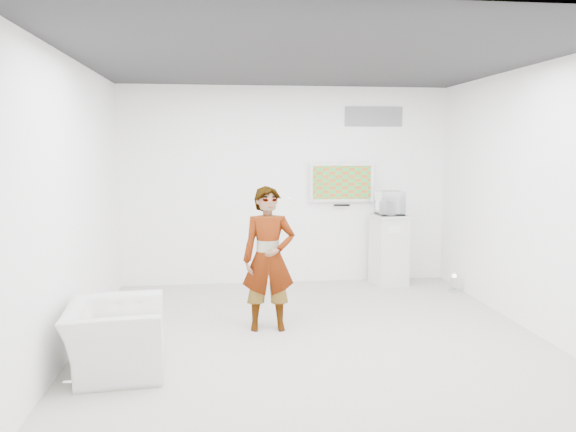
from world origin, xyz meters
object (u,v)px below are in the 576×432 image
object	(u,v)px
person	(269,259)
armchair	(116,338)
tv	(341,182)
pedestal	(389,250)
floor_uplight	(454,283)

from	to	relation	value
person	armchair	xyz separation A→B (m)	(-1.52, -1.06, -0.50)
tv	armchair	bearing A→B (deg)	-130.88
tv	armchair	distance (m)	4.49
armchair	pedestal	xyz separation A→B (m)	(3.51, 2.97, 0.21)
person	floor_uplight	distance (m)	3.20
pedestal	tv	bearing A→B (deg)	156.55
armchair	floor_uplight	bearing A→B (deg)	-65.96
person	floor_uplight	size ratio (longest dim) A/B	6.69
tv	floor_uplight	bearing A→B (deg)	-29.30
pedestal	floor_uplight	distance (m)	1.06
armchair	pedestal	world-z (taller)	pedestal
armchair	pedestal	bearing A→B (deg)	-55.00
pedestal	floor_uplight	xyz separation A→B (m)	(0.82, -0.55, -0.41)
pedestal	person	bearing A→B (deg)	-136.17
armchair	floor_uplight	world-z (taller)	armchair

